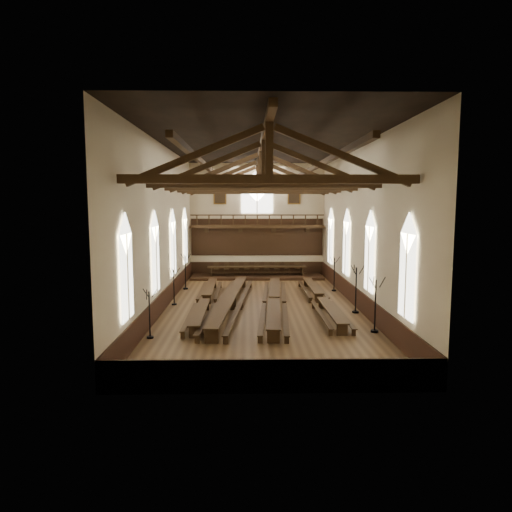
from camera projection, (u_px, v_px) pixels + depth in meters
The scene contains 21 objects.
ground at pixel (261, 307), 28.49m from camera, with size 26.00×26.00×0.00m, color brown.
room_walls at pixel (261, 203), 27.75m from camera, with size 26.00×26.00×26.00m.
wainscot_band at pixel (261, 298), 28.42m from camera, with size 12.00×26.00×1.20m.
side_windows at pixel (261, 248), 28.06m from camera, with size 11.85×19.80×4.50m.
end_window at pixel (257, 195), 40.47m from camera, with size 2.80×0.12×3.80m.
minstrels_gallery at pixel (257, 232), 40.61m from camera, with size 11.80×1.24×3.70m.
portraits at pixel (257, 196), 40.48m from camera, with size 7.75×0.09×1.45m.
roof_trusses at pixel (261, 174), 27.54m from camera, with size 11.70×25.70×2.80m.
refectory_row_a at pixel (206, 299), 28.44m from camera, with size 1.44×13.76×0.68m.
refectory_row_b at pixel (231, 299), 28.08m from camera, with size 2.24×14.98×0.80m.
refectory_row_c at pixel (275, 301), 27.90m from camera, with size 1.95×14.42×0.74m.
refectory_row_d at pixel (321, 298), 28.86m from camera, with size 1.39×13.79×0.68m.
dais at pixel (257, 277), 39.80m from camera, with size 11.40×3.13×0.21m, color black.
high_table at pixel (257, 268), 39.71m from camera, with size 8.62×1.34×0.81m.
high_chairs at pixel (257, 268), 40.55m from camera, with size 7.66×0.47×1.05m.
candelabrum_left_near at pixel (150, 323), 21.87m from camera, with size 0.72×0.71×2.42m.
candelabrum_left_mid at pixel (174, 294), 29.07m from camera, with size 0.68×0.74×2.42m.
candelabrum_left_far at pixel (185, 278), 34.40m from camera, with size 0.81×0.79×2.71m.
candelabrum_right_near at pixel (375, 316), 22.87m from camera, with size 0.86×0.81×2.84m.
candelabrum_right_mid at pixel (356, 298), 26.95m from camera, with size 0.85×0.85×2.88m.
candelabrum_right_far at pixel (334, 281), 33.69m from camera, with size 0.77×0.76×2.58m.
Camera 1 is at (-0.83, -27.92, 6.47)m, focal length 32.00 mm.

